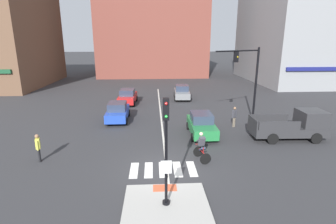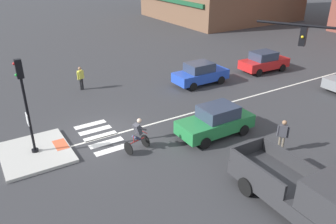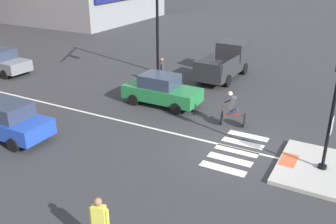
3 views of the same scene
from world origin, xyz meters
name	(u,v)px [view 2 (image 2 of 3)]	position (x,y,z in m)	size (l,w,h in m)	color
ground_plane	(103,135)	(0.00, 0.00, 0.00)	(300.00, 300.00, 0.00)	#333335
traffic_island	(36,153)	(0.00, -3.44, 0.07)	(3.59, 3.12, 0.15)	#B2AFA8
tactile_pad_front	(61,144)	(0.00, -2.24, 0.15)	(1.10, 0.60, 0.01)	#DB5B38
signal_pole	(25,99)	(0.00, -3.45, 2.89)	(0.44, 0.38, 4.55)	black
crosswalk_stripe_a	(90,125)	(-1.58, -0.15, 0.00)	(0.44, 1.80, 0.01)	silver
crosswalk_stripe_b	(95,130)	(-0.79, -0.15, 0.00)	(0.44, 1.80, 0.01)	silver
crosswalk_stripe_c	(101,136)	(0.00, -0.15, 0.00)	(0.44, 1.80, 0.01)	silver
crosswalk_stripe_d	(106,143)	(0.79, -0.15, 0.00)	(0.44, 1.80, 0.01)	silver
crosswalk_stripe_e	(112,150)	(1.58, -0.15, 0.00)	(0.44, 1.80, 0.01)	silver
lane_centre_line	(245,98)	(0.20, 10.00, 0.00)	(0.14, 28.00, 0.01)	silver
car_green_eastbound_mid	(216,121)	(3.04, 5.12, 0.81)	(1.86, 4.11, 1.64)	#237A3D
car_red_westbound_distant	(264,62)	(-3.30, 15.29, 0.81)	(1.98, 4.17, 1.64)	red
car_blue_westbound_far	(200,74)	(-3.59, 9.06, 0.81)	(1.87, 4.11, 1.64)	#2347B7
pickup_truck_charcoal_cross_right	(304,194)	(9.43, 3.91, 0.98)	(5.15, 2.17, 2.08)	#2D2D30
cyclist	(138,135)	(2.29, 0.92, 0.87)	(0.88, 1.21, 1.68)	black
pedestrian_at_curb_left	(81,76)	(-7.10, 1.24, 0.98)	(0.31, 0.53, 1.67)	black
pedestrian_waiting_far_side	(283,133)	(6.00, 6.77, 0.98)	(0.46, 0.39, 1.67)	#6B6051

